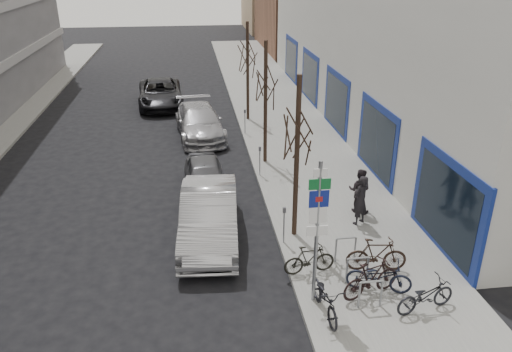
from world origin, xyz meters
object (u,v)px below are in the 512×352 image
object	(u,v)px
meter_back	(245,119)
parked_car_back	(200,122)
tree_near	(298,120)
bike_near_right	(371,278)
parked_car_front	(209,216)
highway_sign_pole	(317,225)
meter_front	(284,222)
meter_mid	(260,158)
bike_far_curb	(426,293)
tree_mid	(266,74)
bike_mid_curb	(379,274)
pedestrian_near	(360,200)
parked_car_mid	(205,176)
bike_near_left	(325,295)
tree_far	(247,48)
bike_mid_inner	(309,259)
bike_far_inner	(377,254)
lane_car	(160,93)
pedestrian_far	(359,190)
bike_rack	(357,267)

from	to	relation	value
meter_back	parked_car_back	xyz separation A→B (m)	(-2.35, 0.19, -0.12)
tree_near	bike_near_right	size ratio (longest dim) A/B	3.03
parked_car_front	highway_sign_pole	bearing A→B (deg)	-51.62
tree_near	meter_back	xyz separation A→B (m)	(-0.45, 10.50, -3.19)
bike_near_right	parked_car_front	bearing A→B (deg)	28.64
meter_front	bike_near_right	bearing A→B (deg)	-58.89
meter_mid	bike_far_curb	size ratio (longest dim) A/B	0.73
tree_near	tree_mid	distance (m)	6.50
bike_mid_curb	pedestrian_near	size ratio (longest dim) A/B	1.00
meter_front	bike_mid_curb	bearing A→B (deg)	-53.42
tree_mid	bike_mid_curb	xyz separation A→B (m)	(1.67, -9.86, -3.41)
meter_back	parked_car_mid	size ratio (longest dim) A/B	0.32
meter_mid	bike_near_left	bearing A→B (deg)	-87.47
bike_near_left	bike_near_right	xyz separation A→B (m)	(1.42, 0.57, -0.01)
parked_car_front	bike_far_curb	bearing A→B (deg)	-36.59
tree_far	parked_car_mid	size ratio (longest dim) A/B	1.40
parked_car_front	parked_car_back	distance (m)	10.40
highway_sign_pole	bike_mid_inner	world-z (taller)	highway_sign_pole
bike_far_curb	pedestrian_near	world-z (taller)	pedestrian_near
bike_far_inner	pedestrian_near	distance (m)	2.87
tree_mid	lane_car	bearing A→B (deg)	115.76
highway_sign_pole	tree_near	size ratio (longest dim) A/B	0.76
tree_mid	tree_far	distance (m)	6.50
parked_car_mid	meter_front	bearing A→B (deg)	-64.12
meter_front	pedestrian_far	distance (m)	3.55
meter_back	parked_car_mid	world-z (taller)	meter_back
bike_mid_curb	pedestrian_far	size ratio (longest dim) A/B	1.07
bike_near_right	meter_front	bearing A→B (deg)	12.23
tree_mid	meter_mid	distance (m)	3.55
tree_near	tree_mid	xyz separation A→B (m)	(0.00, 6.50, 0.00)
bike_near_left	parked_car_back	world-z (taller)	parked_car_back
tree_near	bike_far_curb	world-z (taller)	tree_near
bike_near_left	parked_car_mid	world-z (taller)	parked_car_mid
meter_back	bike_near_right	xyz separation A→B (m)	(1.82, -14.02, -0.21)
bike_mid_inner	parked_car_front	distance (m)	3.79
tree_far	pedestrian_far	size ratio (longest dim) A/B	3.30
meter_front	bike_near_right	distance (m)	3.54
lane_car	tree_far	bearing A→B (deg)	-41.59
meter_mid	parked_car_back	distance (m)	6.16
bike_far_curb	tree_near	bearing A→B (deg)	17.17
meter_mid	parked_car_back	xyz separation A→B (m)	(-2.35, 5.69, -0.12)
parked_car_front	parked_car_back	bearing A→B (deg)	94.07
meter_back	pedestrian_far	size ratio (longest dim) A/B	0.76
bike_near_left	bike_mid_inner	bearing A→B (deg)	84.95
bike_rack	meter_mid	xyz separation A→B (m)	(-1.65, 7.90, 0.26)
bike_far_curb	tree_mid	bearing A→B (deg)	-0.25
bike_near_right	bike_far_curb	distance (m)	1.44
bike_rack	bike_far_curb	xyz separation A→B (m)	(1.37, -1.42, 0.02)
bike_rack	bike_near_left	bearing A→B (deg)	-136.26
parked_car_back	lane_car	world-z (taller)	parked_car_back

